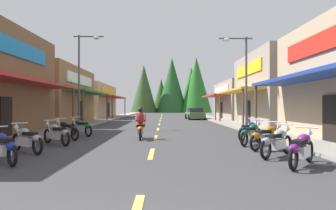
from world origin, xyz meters
The scene contains 23 objects.
ground centered at (0.00, 30.19, -0.05)m, with size 10.83×90.39×0.10m, color #38383A.
sidewalk_left centered at (-6.47, 30.19, 0.06)m, with size 2.11×90.39×0.12m, color gray.
sidewalk_right centered at (6.47, 30.19, 0.06)m, with size 2.11×90.39×0.12m, color gray.
centerline_dashes centered at (0.00, 33.70, 0.01)m, with size 0.16×66.18×0.01m.
storefront_left_middle centered at (-11.26, 26.33, 2.64)m, with size 9.34×11.50×5.27m.
storefront_left_far centered at (-10.98, 40.72, 2.33)m, with size 8.80×13.73×4.66m.
storefront_right_middle centered at (10.51, 22.92, 3.02)m, with size 7.85×10.13×6.03m.
storefront_right_far centered at (11.89, 34.78, 2.30)m, with size 10.62×11.41×4.59m.
streetlamp_left centered at (-5.50, 19.86, 4.40)m, with size 2.20×0.30×6.83m.
streetlamp_right centered at (5.47, 17.39, 4.03)m, with size 2.20×0.30×6.16m.
motorcycle_parked_right_0 centered at (4.14, 5.80, 0.49)m, with size 1.45×1.71×1.04m.
motorcycle_parked_right_1 centered at (4.04, 7.35, 0.49)m, with size 1.61×1.56×1.04m.
motorcycle_parked_right_2 centered at (4.29, 8.96, 0.49)m, with size 1.76×1.38×1.04m.
motorcycle_parked_right_3 centered at (4.11, 10.35, 0.49)m, with size 1.43×1.72×1.04m.
motorcycle_parked_right_4 centered at (4.46, 11.95, 0.49)m, with size 1.50×1.66×1.04m.
motorcycle_parked_left_0 centered at (-4.15, 6.32, 0.49)m, with size 1.59×1.57×1.04m.
motorcycle_parked_left_1 centered at (-4.34, 8.23, 0.49)m, with size 1.71×1.44×1.04m.
motorcycle_parked_left_2 centered at (-4.09, 10.43, 0.49)m, with size 1.64×1.52×1.04m.
motorcycle_parked_left_3 centered at (-4.29, 12.32, 0.49)m, with size 1.67×1.49×1.04m.
motorcycle_parked_left_4 centered at (-4.12, 14.24, 0.49)m, with size 1.65×1.52×1.04m.
rider_cruising_lead centered at (-0.74, 12.63, 0.66)m, with size 0.60×2.14×1.57m.
parked_car_curbside centered at (4.22, 34.61, 0.69)m, with size 2.24×4.39×1.40m.
treeline_backdrop centered at (3.44, 74.65, 6.28)m, with size 20.29×13.95×13.83m.
Camera 1 is at (0.43, -2.29, 1.63)m, focal length 32.27 mm.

